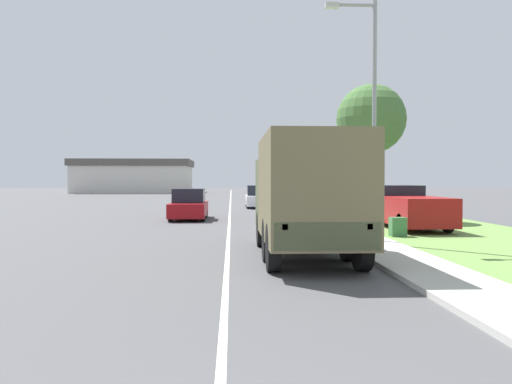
{
  "coord_description": "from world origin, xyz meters",
  "views": [
    {
      "loc": [
        0.12,
        -1.54,
        2.1
      ],
      "look_at": [
        0.84,
        13.14,
        1.74
      ],
      "focal_mm": 35.0,
      "sensor_mm": 36.0,
      "label": 1
    }
  ],
  "objects_px": {
    "lamp_post": "(368,100)",
    "military_truck": "(305,192)",
    "car_nearest_ahead": "(189,206)",
    "pickup_truck": "(406,207)",
    "car_second_ahead": "(257,198)"
  },
  "relations": [
    {
      "from": "car_second_ahead",
      "to": "pickup_truck",
      "type": "bearing_deg",
      "value": -70.85
    },
    {
      "from": "car_second_ahead",
      "to": "lamp_post",
      "type": "bearing_deg",
      "value": -83.33
    },
    {
      "from": "lamp_post",
      "to": "military_truck",
      "type": "bearing_deg",
      "value": -131.46
    },
    {
      "from": "military_truck",
      "to": "car_nearest_ahead",
      "type": "bearing_deg",
      "value": 107.76
    },
    {
      "from": "car_nearest_ahead",
      "to": "car_second_ahead",
      "type": "relative_size",
      "value": 0.96
    },
    {
      "from": "pickup_truck",
      "to": "car_second_ahead",
      "type": "bearing_deg",
      "value": 109.15
    },
    {
      "from": "military_truck",
      "to": "pickup_truck",
      "type": "relative_size",
      "value": 1.14
    },
    {
      "from": "military_truck",
      "to": "pickup_truck",
      "type": "height_order",
      "value": "military_truck"
    },
    {
      "from": "car_second_ahead",
      "to": "lamp_post",
      "type": "xyz_separation_m",
      "value": [
        2.5,
        -21.37,
        3.95
      ]
    },
    {
      "from": "car_nearest_ahead",
      "to": "pickup_truck",
      "type": "bearing_deg",
      "value": -28.02
    },
    {
      "from": "car_nearest_ahead",
      "to": "pickup_truck",
      "type": "relative_size",
      "value": 0.74
    },
    {
      "from": "car_second_ahead",
      "to": "pickup_truck",
      "type": "height_order",
      "value": "pickup_truck"
    },
    {
      "from": "car_nearest_ahead",
      "to": "pickup_truck",
      "type": "height_order",
      "value": "pickup_truck"
    },
    {
      "from": "lamp_post",
      "to": "car_nearest_ahead",
      "type": "bearing_deg",
      "value": 122.75
    },
    {
      "from": "military_truck",
      "to": "car_second_ahead",
      "type": "bearing_deg",
      "value": 90.07
    }
  ]
}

